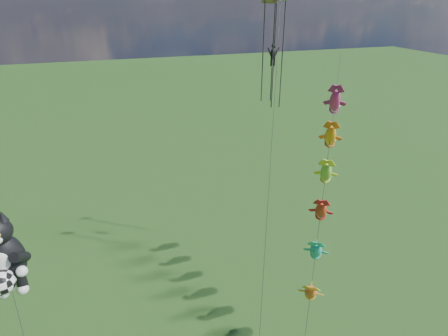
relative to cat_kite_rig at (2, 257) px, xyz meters
name	(u,v)px	position (x,y,z in m)	size (l,w,h in m)	color
cat_kite_rig	(2,257)	(0.00, 0.00, 0.00)	(2.80, 4.31, 12.51)	brown
fish_windsock_rig	(323,192)	(21.29, -1.46, 1.63)	(9.34, 13.08, 19.76)	brown
parafoil_rig	(273,53)	(19.85, 5.04, 10.47)	(8.44, 15.89, 24.63)	brown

